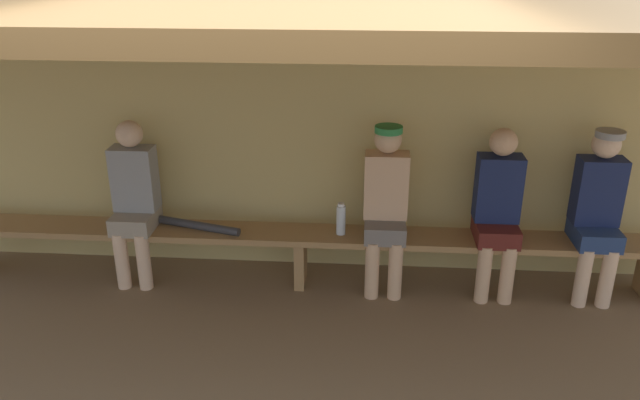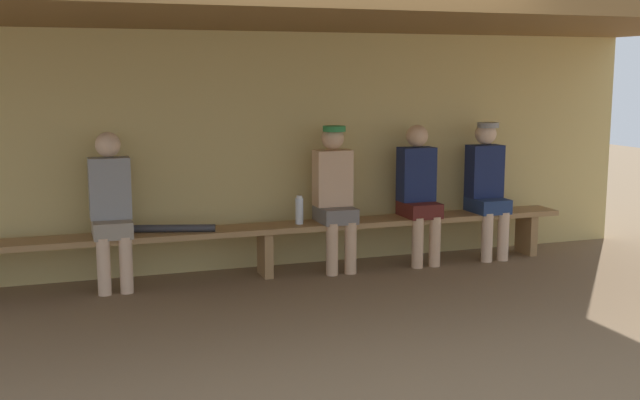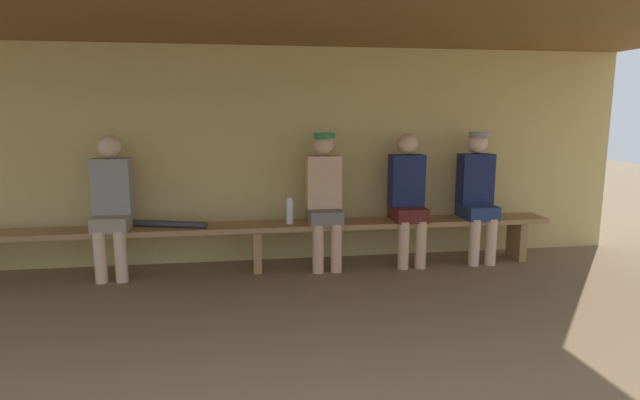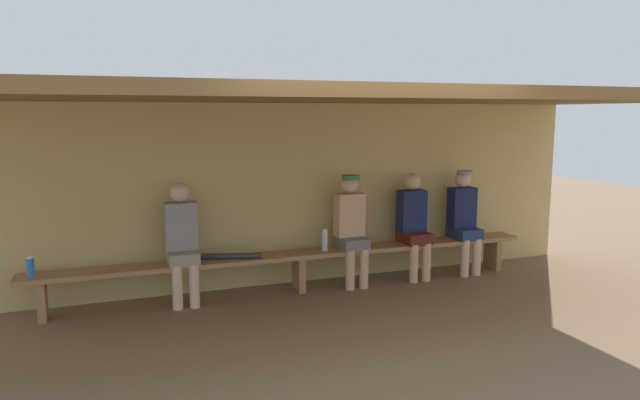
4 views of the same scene
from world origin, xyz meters
The scene contains 10 objects.
ground_plane centered at (0.00, 0.00, 0.00)m, with size 24.00×24.00×0.00m, color brown.
back_wall centered at (0.00, 2.00, 1.10)m, with size 8.00×0.20×2.20m, color tan.
dugout_roof centered at (0.00, 0.70, 2.26)m, with size 8.00×2.80×0.12m, color brown.
bench centered at (0.00, 1.55, 0.39)m, with size 6.00×0.36×0.46m.
player_rightmost centered at (1.53, 1.55, 0.73)m, with size 0.34×0.42×1.34m.
player_shirtless_tan centered at (-1.34, 1.55, 0.73)m, with size 0.34×0.42×1.34m.
player_in_blue centered at (2.28, 1.55, 0.75)m, with size 0.34×0.42×1.34m.
player_near_post centered at (0.67, 1.55, 0.75)m, with size 0.34×0.42×1.34m.
water_bottle_blue centered at (0.33, 1.54, 0.59)m, with size 0.07×0.07×0.26m.
baseball_bat centered at (-0.86, 1.55, 0.49)m, with size 0.07×0.07×0.80m, color #333338.
Camera 3 is at (-0.11, -3.33, 1.53)m, focal length 28.43 mm.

